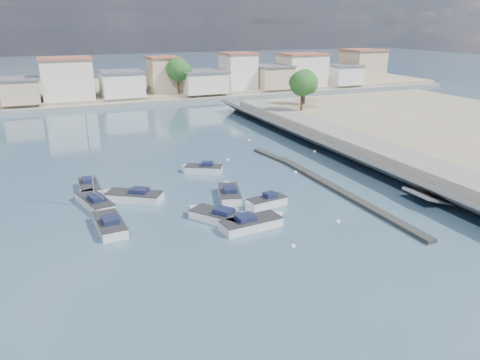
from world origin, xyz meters
The scene contains 17 objects.
ground centered at (0.00, 40.00, 0.00)m, with size 400.00×400.00×0.00m, color #283B50.
seawall_walkway centered at (18.50, 13.00, 0.90)m, with size 5.00×90.00×1.80m, color slate.
breakwater centered at (6.90, 12.69, 0.17)m, with size 2.00×31.02×0.35m.
far_shore_land centered at (0.00, 92.00, 0.70)m, with size 160.00×40.00×1.40m, color gray.
far_shore_quay centered at (0.00, 71.00, 0.40)m, with size 160.00×2.50×0.80m, color slate.
far_town centered at (10.71, 76.92, 4.93)m, with size 113.01×12.80×8.35m.
shore_trees centered at (8.34, 68.11, 6.22)m, with size 74.56×38.32×7.92m.
motorboat_a centered at (-7.14, 8.03, 0.38)m, with size 4.71×5.45×1.48m.
motorboat_b centered at (-3.96, 12.98, 0.38)m, with size 3.14×5.42×1.48m.
motorboat_c centered at (-13.13, 15.90, 0.38)m, with size 5.71×4.78×1.48m.
motorboat_d centered at (-1.77, 9.34, 0.38)m, with size 4.36×2.12×1.48m.
motorboat_e centered at (-16.12, 10.00, 0.38)m, with size 2.35×5.85×1.48m.
motorboat_f centered at (-3.93, 21.78, 0.38)m, with size 4.59×3.56×1.48m.
motorboat_g centered at (-16.69, 19.99, 0.38)m, with size 1.87×5.36×1.48m.
motorboat_h centered at (-4.70, 5.37, 0.38)m, with size 5.97×2.65×1.48m.
sailboat centered at (-16.71, 15.80, 0.42)m, with size 3.32×6.38×9.00m.
mooring_buoys centered at (4.37, 17.53, 0.05)m, with size 16.76×33.16×0.38m.
Camera 1 is at (-19.90, -27.82, 16.65)m, focal length 35.00 mm.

